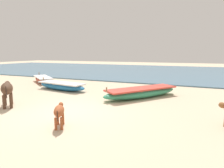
{
  "coord_description": "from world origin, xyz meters",
  "views": [
    {
      "loc": [
        4.27,
        -5.66,
        2.13
      ],
      "look_at": [
        0.47,
        3.14,
        0.6
      ],
      "focal_mm": 30.82,
      "sensor_mm": 36.0,
      "label": 1
    }
  ],
  "objects_px": {
    "fishing_boat_2": "(43,79)",
    "fishing_boat_3": "(142,92)",
    "fishing_boat_0": "(61,86)",
    "cow_adult_dark": "(7,89)",
    "calf_far_rust": "(59,111)"
  },
  "relations": [
    {
      "from": "calf_far_rust",
      "to": "fishing_boat_2",
      "type": "bearing_deg",
      "value": 14.12
    },
    {
      "from": "fishing_boat_3",
      "to": "calf_far_rust",
      "type": "bearing_deg",
      "value": 22.11
    },
    {
      "from": "fishing_boat_3",
      "to": "cow_adult_dark",
      "type": "relative_size",
      "value": 3.0
    },
    {
      "from": "fishing_boat_0",
      "to": "calf_far_rust",
      "type": "height_order",
      "value": "calf_far_rust"
    },
    {
      "from": "fishing_boat_0",
      "to": "fishing_boat_2",
      "type": "height_order",
      "value": "fishing_boat_0"
    },
    {
      "from": "fishing_boat_2",
      "to": "fishing_boat_3",
      "type": "relative_size",
      "value": 0.79
    },
    {
      "from": "fishing_boat_3",
      "to": "cow_adult_dark",
      "type": "bearing_deg",
      "value": -14.06
    },
    {
      "from": "fishing_boat_0",
      "to": "fishing_boat_2",
      "type": "xyz_separation_m",
      "value": [
        -3.03,
        1.77,
        -0.0
      ]
    },
    {
      "from": "fishing_boat_2",
      "to": "cow_adult_dark",
      "type": "xyz_separation_m",
      "value": [
        3.31,
        -5.53,
        0.47
      ]
    },
    {
      "from": "fishing_boat_0",
      "to": "cow_adult_dark",
      "type": "bearing_deg",
      "value": 102.75
    },
    {
      "from": "cow_adult_dark",
      "to": "fishing_boat_0",
      "type": "bearing_deg",
      "value": -45.3
    },
    {
      "from": "fishing_boat_2",
      "to": "cow_adult_dark",
      "type": "relative_size",
      "value": 2.37
    },
    {
      "from": "fishing_boat_0",
      "to": "fishing_boat_3",
      "type": "bearing_deg",
      "value": -172.19
    },
    {
      "from": "fishing_boat_0",
      "to": "fishing_boat_2",
      "type": "bearing_deg",
      "value": -21.64
    },
    {
      "from": "fishing_boat_0",
      "to": "cow_adult_dark",
      "type": "distance_m",
      "value": 3.8
    }
  ]
}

